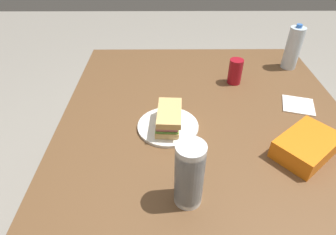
{
  "coord_description": "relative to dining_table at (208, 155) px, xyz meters",
  "views": [
    {
      "loc": [
        0.79,
        -0.16,
        1.49
      ],
      "look_at": [
        -0.07,
        -0.16,
        0.82
      ],
      "focal_mm": 30.15,
      "sensor_mm": 36.0,
      "label": 1
    }
  ],
  "objects": [
    {
      "name": "sandwich",
      "position": [
        -0.07,
        -0.15,
        0.13
      ],
      "size": [
        0.19,
        0.1,
        0.08
      ],
      "color": "#DBB26B",
      "rests_on": "paper_plate"
    },
    {
      "name": "water_bottle_spare",
      "position": [
        -0.58,
        0.49,
        0.19
      ],
      "size": [
        0.08,
        0.08,
        0.23
      ],
      "color": "silver",
      "rests_on": "dining_table"
    },
    {
      "name": "plastic_cup_stack",
      "position": [
        0.26,
        -0.1,
        0.19
      ],
      "size": [
        0.08,
        0.08,
        0.22
      ],
      "color": "silver",
      "rests_on": "dining_table"
    },
    {
      "name": "soda_can_red",
      "position": [
        -0.42,
        0.17,
        0.14
      ],
      "size": [
        0.07,
        0.07,
        0.12
      ],
      "primitive_type": "cylinder",
      "color": "maroon",
      "rests_on": "dining_table"
    },
    {
      "name": "paper_napkin",
      "position": [
        -0.22,
        0.42,
        0.08
      ],
      "size": [
        0.16,
        0.16,
        0.01
      ],
      "primitive_type": "cube",
      "rotation": [
        0.0,
        0.0,
        2.85
      ],
      "color": "white",
      "rests_on": "dining_table"
    },
    {
      "name": "chip_bag",
      "position": [
        0.07,
        0.33,
        0.12
      ],
      "size": [
        0.26,
        0.27,
        0.07
      ],
      "primitive_type": "cube",
      "rotation": [
        0.0,
        0.0,
        5.4
      ],
      "color": "orange",
      "rests_on": "dining_table"
    },
    {
      "name": "dining_table",
      "position": [
        0.0,
        0.0,
        0.0
      ],
      "size": [
        1.61,
        1.2,
        0.77
      ],
      "color": "brown",
      "rests_on": "ground_plane"
    },
    {
      "name": "paper_plate",
      "position": [
        -0.07,
        -0.16,
        0.09
      ],
      "size": [
        0.24,
        0.24,
        0.01
      ],
      "primitive_type": "cylinder",
      "color": "white",
      "rests_on": "dining_table"
    }
  ]
}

